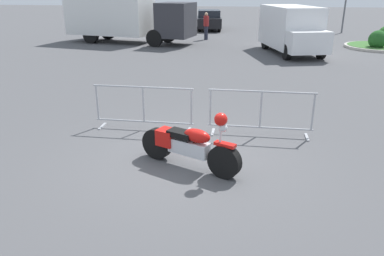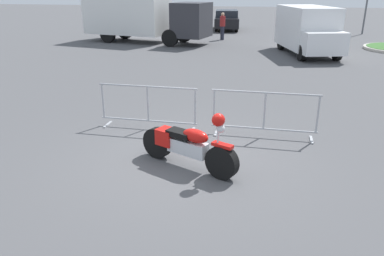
% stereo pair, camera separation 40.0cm
% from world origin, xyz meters
% --- Properties ---
extents(ground_plane, '(120.00, 120.00, 0.00)m').
position_xyz_m(ground_plane, '(0.00, 0.00, 0.00)').
color(ground_plane, '#4C4C4F').
extents(motorcycle, '(2.02, 1.04, 1.21)m').
position_xyz_m(motorcycle, '(0.10, -0.29, 0.46)').
color(motorcycle, black).
rests_on(motorcycle, ground).
extents(crowd_barrier_near, '(2.40, 0.46, 1.07)m').
position_xyz_m(crowd_barrier_near, '(-1.27, 1.55, 0.56)').
color(crowd_barrier_near, '#9EA0A5').
rests_on(crowd_barrier_near, ground).
extents(crowd_barrier_far, '(2.40, 0.46, 1.07)m').
position_xyz_m(crowd_barrier_far, '(1.47, 1.55, 0.56)').
color(crowd_barrier_far, '#9EA0A5').
rests_on(crowd_barrier_far, ground).
extents(box_truck, '(7.99, 3.71, 2.98)m').
position_xyz_m(box_truck, '(-6.33, 15.84, 1.64)').
color(box_truck, white).
rests_on(box_truck, ground).
extents(delivery_van, '(3.20, 5.34, 2.31)m').
position_xyz_m(delivery_van, '(3.29, 13.38, 1.24)').
color(delivery_van, white).
rests_on(delivery_van, ground).
extents(parked_car_blue, '(2.17, 4.31, 1.41)m').
position_xyz_m(parked_car_blue, '(-10.70, 23.58, 0.71)').
color(parked_car_blue, '#284799').
rests_on(parked_car_blue, ground).
extents(parked_car_white, '(2.23, 4.43, 1.44)m').
position_xyz_m(parked_car_white, '(-7.78, 23.52, 0.73)').
color(parked_car_white, white).
rests_on(parked_car_white, ground).
extents(parked_car_tan, '(2.24, 4.44, 1.45)m').
position_xyz_m(parked_car_tan, '(-4.87, 23.50, 0.73)').
color(parked_car_tan, tan).
rests_on(parked_car_tan, ground).
extents(parked_car_black, '(2.33, 4.63, 1.51)m').
position_xyz_m(parked_car_black, '(-1.96, 23.75, 0.76)').
color(parked_car_black, black).
rests_on(parked_car_black, ground).
extents(pedestrian, '(0.48, 0.48, 1.69)m').
position_xyz_m(pedestrian, '(-1.54, 17.86, 0.92)').
color(pedestrian, '#262838').
rests_on(pedestrian, ground).
extents(planter_island, '(3.76, 3.76, 1.16)m').
position_xyz_m(planter_island, '(8.55, 15.85, 0.33)').
color(planter_island, '#ADA89E').
rests_on(planter_island, ground).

